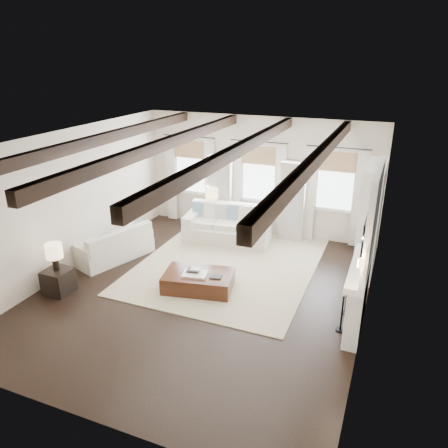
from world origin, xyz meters
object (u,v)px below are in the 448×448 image
at_px(sofa_left, 115,247).
at_px(ottoman, 198,281).
at_px(side_table_back, 212,219).
at_px(sofa_back, 228,226).
at_px(side_table_front, 59,281).

relative_size(sofa_left, ottoman, 1.43).
bearing_deg(sofa_left, side_table_back, 62.42).
bearing_deg(sofa_left, ottoman, -12.86).
xyz_separation_m(sofa_back, side_table_back, (-0.72, 0.59, -0.09)).
bearing_deg(ottoman, side_table_back, 97.19).
bearing_deg(ottoman, sofa_left, 155.69).
xyz_separation_m(sofa_back, ottoman, (0.39, -2.68, -0.21)).
relative_size(sofa_back, side_table_back, 3.80).
distance_m(sofa_left, ottoman, 2.59).
height_order(sofa_back, side_table_front, sofa_back).
distance_m(sofa_left, side_table_front, 1.80).
height_order(sofa_back, sofa_left, sofa_back).
bearing_deg(side_table_front, side_table_back, 70.98).
distance_m(sofa_back, sofa_left, 3.00).
xyz_separation_m(sofa_left, side_table_front, (-0.14, -1.80, -0.06)).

